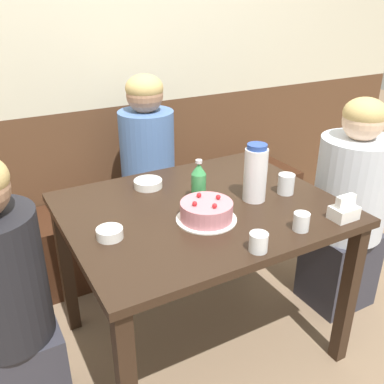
{
  "coord_description": "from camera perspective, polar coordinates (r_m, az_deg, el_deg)",
  "views": [
    {
      "loc": [
        -0.84,
        -1.44,
        1.62
      ],
      "look_at": [
        -0.02,
        0.05,
        0.82
      ],
      "focal_mm": 40.0,
      "sensor_mm": 36.0,
      "label": 1
    }
  ],
  "objects": [
    {
      "name": "ground_plane",
      "position": [
        2.33,
        1.04,
        -19.1
      ],
      "size": [
        12.0,
        12.0,
        0.0
      ],
      "primitive_type": "plane",
      "color": "#846B51"
    },
    {
      "name": "glass_shot_small",
      "position": [
        1.72,
        14.36,
        -3.85
      ],
      "size": [
        0.06,
        0.06,
        0.07
      ],
      "color": "silver",
      "rests_on": "dining_table"
    },
    {
      "name": "person_pale_blue_shirt",
      "position": [
        2.39,
        20.1,
        -2.21
      ],
      "size": [
        0.37,
        0.37,
        1.18
      ],
      "rotation": [
        0.0,
        0.0,
        3.14
      ],
      "color": "#33333D",
      "rests_on": "ground_plane"
    },
    {
      "name": "bowl_rice_small",
      "position": [
        1.65,
        -10.91,
        -5.43
      ],
      "size": [
        0.1,
        0.1,
        0.04
      ],
      "color": "white",
      "rests_on": "dining_table"
    },
    {
      "name": "napkin_holder",
      "position": [
        1.86,
        19.62,
        -2.33
      ],
      "size": [
        0.11,
        0.08,
        0.11
      ],
      "color": "white",
      "rests_on": "dining_table"
    },
    {
      "name": "glass_tumbler_short",
      "position": [
        2.01,
        12.43,
        1.06
      ],
      "size": [
        0.08,
        0.08,
        0.09
      ],
      "color": "silver",
      "rests_on": "dining_table"
    },
    {
      "name": "dining_table",
      "position": [
        1.92,
        1.2,
        -4.55
      ],
      "size": [
        1.17,
        0.94,
        0.77
      ],
      "color": "black",
      "rests_on": "ground_plane"
    },
    {
      "name": "soju_bottle",
      "position": [
        1.87,
        0.89,
        1.34
      ],
      "size": [
        0.07,
        0.07,
        0.2
      ],
      "color": "#388E4C",
      "rests_on": "dining_table"
    },
    {
      "name": "glass_water_tall",
      "position": [
        1.56,
        8.86,
        -6.62
      ],
      "size": [
        0.07,
        0.07,
        0.07
      ],
      "color": "silver",
      "rests_on": "dining_table"
    },
    {
      "name": "back_wall",
      "position": [
        2.65,
        -10.68,
        16.67
      ],
      "size": [
        4.8,
        0.04,
        2.5
      ],
      "color": "brown",
      "rests_on": "ground_plane"
    },
    {
      "name": "birthday_cake",
      "position": [
        1.74,
        1.94,
        -2.59
      ],
      "size": [
        0.25,
        0.25,
        0.1
      ],
      "color": "white",
      "rests_on": "dining_table"
    },
    {
      "name": "bench_seat",
      "position": [
        2.79,
        -7.51,
        -5.12
      ],
      "size": [
        2.45,
        0.38,
        0.45
      ],
      "color": "#381E11",
      "rests_on": "ground_plane"
    },
    {
      "name": "bowl_soup_white",
      "position": [
        2.05,
        -5.88,
        1.13
      ],
      "size": [
        0.14,
        0.14,
        0.04
      ],
      "color": "white",
      "rests_on": "dining_table"
    },
    {
      "name": "person_teal_shirt",
      "position": [
        1.77,
        -23.65,
        -14.15
      ],
      "size": [
        0.34,
        0.33,
        1.16
      ],
      "color": "#33333D",
      "rests_on": "ground_plane"
    },
    {
      "name": "water_pitcher",
      "position": [
        1.89,
        8.46,
        2.5
      ],
      "size": [
        0.1,
        0.1,
        0.26
      ],
      "color": "white",
      "rests_on": "dining_table"
    },
    {
      "name": "person_grey_tee",
      "position": [
        2.57,
        -5.78,
        1.19
      ],
      "size": [
        0.31,
        0.34,
        1.23
      ],
      "rotation": [
        0.0,
        0.0,
        -1.57
      ],
      "color": "#33333D",
      "rests_on": "ground_plane"
    }
  ]
}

